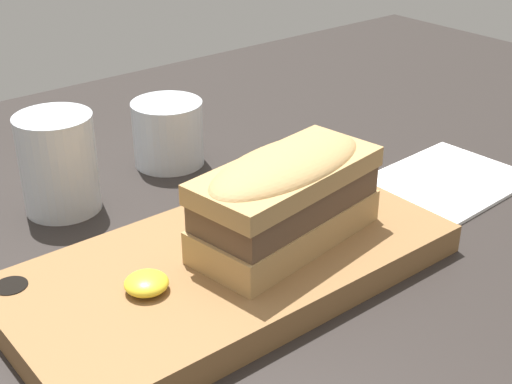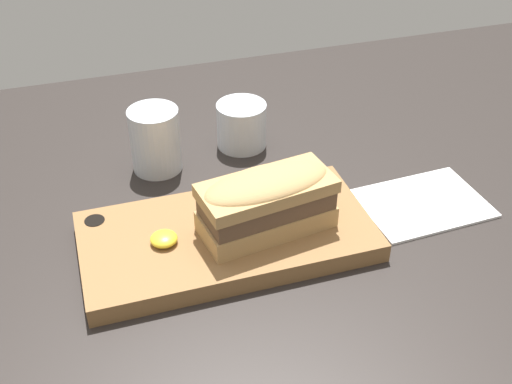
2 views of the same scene
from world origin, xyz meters
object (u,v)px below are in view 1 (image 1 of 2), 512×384
(serving_board, at_px, (229,266))
(wine_glass, at_px, (168,136))
(sandwich, at_px, (286,194))
(water_glass, at_px, (59,169))
(napkin, at_px, (444,182))

(serving_board, distance_m, wine_glass, 0.25)
(sandwich, bearing_deg, water_glass, 115.13)
(napkin, bearing_deg, serving_board, 179.86)
(water_glass, height_order, napkin, water_glass)
(serving_board, distance_m, napkin, 0.29)
(sandwich, height_order, water_glass, sandwich)
(sandwich, bearing_deg, wine_glass, 81.04)
(water_glass, bearing_deg, napkin, -31.16)
(sandwich, distance_m, water_glass, 0.24)
(sandwich, xyz_separation_m, water_glass, (-0.10, 0.22, -0.03))
(water_glass, bearing_deg, serving_board, -75.60)
(sandwich, distance_m, wine_glass, 0.25)
(serving_board, bearing_deg, sandwich, -15.56)
(water_glass, distance_m, napkin, 0.40)
(wine_glass, bearing_deg, water_glass, -169.96)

